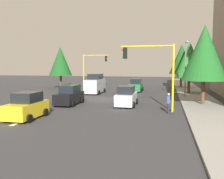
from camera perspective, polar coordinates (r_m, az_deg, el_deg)
name	(u,v)px	position (r m, az deg, el deg)	size (l,w,h in m)	color
ground_plane	(105,100)	(28.41, -1.64, -2.38)	(120.00, 120.00, 0.00)	#353538
sidewalk_kerb	(195,96)	(32.69, 18.79, -1.49)	(80.00, 4.00, 0.15)	gray
lane_arrow_near	(27,120)	(19.04, -19.33, -6.67)	(2.40, 1.10, 1.10)	silver
traffic_signal_near_left	(152,64)	(21.30, 9.36, 5.87)	(0.36, 4.59, 5.77)	yellow
traffic_signal_far_right	(93,64)	(43.17, -4.46, 5.87)	(0.36, 4.59, 5.88)	yellow
street_lamp_curbside	(186,62)	(30.96, 16.91, 6.11)	(2.15, 0.28, 7.00)	slate
tree_roadside_near	(204,53)	(25.54, 20.83, 8.05)	(4.33, 4.33, 7.92)	brown
tree_roadside_far	(182,59)	(45.35, 15.98, 6.86)	(4.25, 4.25, 7.78)	brown
tree_opposite_side	(60,61)	(43.18, -12.00, 6.48)	(3.92, 3.92, 7.16)	brown
tree_roadside_mid	(190,60)	(35.40, 17.71, 6.67)	(3.98, 3.98, 7.26)	brown
delivery_van_silver	(95,84)	(34.79, -3.99, 1.21)	(4.80, 2.22, 2.77)	#B2B5BA
car_green	(136,86)	(37.51, 5.68, 0.92)	(4.15, 1.99, 1.98)	#1E7238
car_yellow	(27,107)	(19.31, -19.35, -3.82)	(3.76, 2.09, 1.98)	yellow
car_white	(126,97)	(24.01, 3.37, -1.71)	(3.96, 2.00, 1.98)	white
car_black	(69,96)	(25.15, -9.95, -1.45)	(4.15, 2.07, 1.98)	black
pedestrian_crossing	(169,103)	(20.69, 13.11, -2.99)	(0.40, 0.24, 1.70)	#262638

